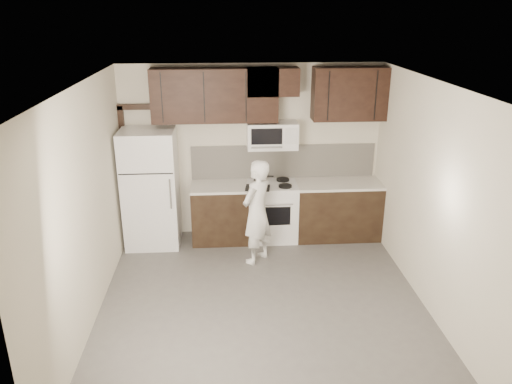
{
  "coord_description": "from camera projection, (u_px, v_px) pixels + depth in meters",
  "views": [
    {
      "loc": [
        -0.44,
        -5.27,
        3.48
      ],
      "look_at": [
        -0.02,
        0.9,
        1.17
      ],
      "focal_mm": 35.0,
      "sensor_mm": 36.0,
      "label": 1
    }
  ],
  "objects": [
    {
      "name": "backsplash",
      "position": [
        283.0,
        161.0,
        7.88
      ],
      "size": [
        2.9,
        0.02,
        0.54
      ],
      "primitive_type": "cube",
      "color": "beige",
      "rests_on": "counter_run"
    },
    {
      "name": "baking_tray",
      "position": [
        258.0,
        188.0,
        7.49
      ],
      "size": [
        0.39,
        0.32,
        0.02
      ],
      "primitive_type": "cube",
      "rotation": [
        0.0,
        0.0,
        -0.13
      ],
      "color": "black",
      "rests_on": "counter_run"
    },
    {
      "name": "door_trim",
      "position": [
        128.0,
        161.0,
        7.68
      ],
      "size": [
        0.5,
        0.08,
        2.12
      ],
      "color": "black",
      "rests_on": "floor"
    },
    {
      "name": "stove",
      "position": [
        272.0,
        211.0,
        7.84
      ],
      "size": [
        0.76,
        0.66,
        0.94
      ],
      "color": "white",
      "rests_on": "floor"
    },
    {
      "name": "upper_cabinets",
      "position": [
        266.0,
        93.0,
        7.33
      ],
      "size": [
        3.48,
        0.35,
        0.78
      ],
      "color": "black",
      "rests_on": "back_wall"
    },
    {
      "name": "refrigerator",
      "position": [
        151.0,
        188.0,
        7.53
      ],
      "size": [
        0.8,
        0.76,
        1.8
      ],
      "color": "white",
      "rests_on": "floor"
    },
    {
      "name": "floor",
      "position": [
        263.0,
        306.0,
        6.17
      ],
      "size": [
        4.5,
        4.5,
        0.0
      ],
      "primitive_type": "plane",
      "color": "#54514F",
      "rests_on": "ground"
    },
    {
      "name": "microwave",
      "position": [
        272.0,
        135.0,
        7.54
      ],
      "size": [
        0.76,
        0.42,
        0.4
      ],
      "color": "white",
      "rests_on": "upper_cabinets"
    },
    {
      "name": "ceiling",
      "position": [
        264.0,
        85.0,
        5.23
      ],
      "size": [
        4.5,
        4.5,
        0.0
      ],
      "primitive_type": "plane",
      "rotation": [
        3.14,
        0.0,
        0.0
      ],
      "color": "white",
      "rests_on": "back_wall"
    },
    {
      "name": "pizza",
      "position": [
        258.0,
        187.0,
        7.49
      ],
      "size": [
        0.27,
        0.27,
        0.02
      ],
      "primitive_type": "cylinder",
      "rotation": [
        0.0,
        0.0,
        -0.13
      ],
      "color": "#D2B88D",
      "rests_on": "baking_tray"
    },
    {
      "name": "back_wall",
      "position": [
        252.0,
        151.0,
        7.8
      ],
      "size": [
        4.0,
        0.0,
        4.0
      ],
      "primitive_type": "plane",
      "rotation": [
        1.57,
        0.0,
        0.0
      ],
      "color": "beige",
      "rests_on": "ground"
    },
    {
      "name": "saucepan",
      "position": [
        260.0,
        177.0,
        7.79
      ],
      "size": [
        0.3,
        0.17,
        0.17
      ],
      "color": "silver",
      "rests_on": "stove"
    },
    {
      "name": "counter_run",
      "position": [
        291.0,
        211.0,
        7.87
      ],
      "size": [
        2.95,
        0.64,
        0.91
      ],
      "color": "black",
      "rests_on": "floor"
    },
    {
      "name": "person",
      "position": [
        257.0,
        212.0,
        7.02
      ],
      "size": [
        0.64,
        0.66,
        1.52
      ],
      "primitive_type": "imported",
      "rotation": [
        0.0,
        0.0,
        4.01
      ],
      "color": "white",
      "rests_on": "floor"
    }
  ]
}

